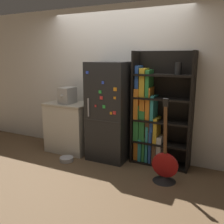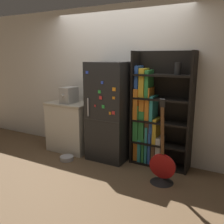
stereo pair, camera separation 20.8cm
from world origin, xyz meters
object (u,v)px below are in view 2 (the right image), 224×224
at_px(refrigerator, 110,112).
at_px(espresso_machine, 69,95).
at_px(guitar, 162,171).
at_px(pet_bowl, 67,158).
at_px(bookshelf, 154,117).

height_order(refrigerator, espresso_machine, refrigerator).
relative_size(refrigerator, guitar, 1.36).
distance_m(espresso_machine, pet_bowl, 1.13).
bearing_deg(bookshelf, pet_bowl, -155.12).
distance_m(refrigerator, bookshelf, 0.76).
bearing_deg(bookshelf, refrigerator, -168.59).
relative_size(espresso_machine, guitar, 0.30).
relative_size(guitar, pet_bowl, 5.24).
relative_size(bookshelf, espresso_machine, 4.95).
xyz_separation_m(refrigerator, espresso_machine, (-0.84, -0.04, 0.23)).
bearing_deg(espresso_machine, pet_bowl, -60.00).
height_order(bookshelf, guitar, bookshelf).
height_order(guitar, pet_bowl, guitar).
relative_size(refrigerator, espresso_machine, 4.49).
xyz_separation_m(refrigerator, bookshelf, (0.74, 0.15, -0.04)).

